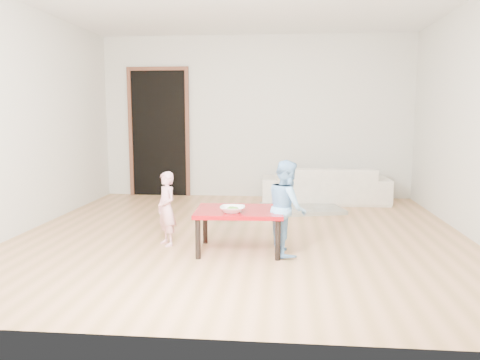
# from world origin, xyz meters

# --- Properties ---
(floor) EXTENTS (5.00, 5.00, 0.01)m
(floor) POSITION_xyz_m (0.00, 0.00, 0.00)
(floor) COLOR #B1834C
(floor) RESTS_ON ground
(back_wall) EXTENTS (5.00, 0.02, 2.60)m
(back_wall) POSITION_xyz_m (0.00, 2.50, 1.30)
(back_wall) COLOR silver
(back_wall) RESTS_ON floor
(left_wall) EXTENTS (0.02, 5.00, 2.60)m
(left_wall) POSITION_xyz_m (-2.50, 0.00, 1.30)
(left_wall) COLOR silver
(left_wall) RESTS_ON floor
(right_wall) EXTENTS (0.02, 5.00, 2.60)m
(right_wall) POSITION_xyz_m (2.50, 0.00, 1.30)
(right_wall) COLOR silver
(right_wall) RESTS_ON floor
(doorway) EXTENTS (1.02, 0.08, 2.11)m
(doorway) POSITION_xyz_m (-1.60, 2.48, 1.02)
(doorway) COLOR brown
(doorway) RESTS_ON back_wall
(sofa) EXTENTS (1.92, 0.80, 0.56)m
(sofa) POSITION_xyz_m (1.09, 2.05, 0.28)
(sofa) COLOR beige
(sofa) RESTS_ON floor
(cushion) EXTENTS (0.40, 0.35, 0.11)m
(cushion) POSITION_xyz_m (0.70, 1.89, 0.42)
(cushion) COLOR orange
(cushion) RESTS_ON sofa
(red_table) EXTENTS (0.87, 0.67, 0.42)m
(red_table) POSITION_xyz_m (0.04, -0.65, 0.21)
(red_table) COLOR #97080F
(red_table) RESTS_ON floor
(bowl) EXTENTS (0.24, 0.24, 0.06)m
(bowl) POSITION_xyz_m (-0.01, -0.80, 0.45)
(bowl) COLOR white
(bowl) RESTS_ON red_table
(broccoli) EXTENTS (0.12, 0.12, 0.06)m
(broccoli) POSITION_xyz_m (-0.01, -0.80, 0.45)
(broccoli) COLOR #2D5919
(broccoli) RESTS_ON red_table
(child_pink) EXTENTS (0.32, 0.33, 0.77)m
(child_pink) POSITION_xyz_m (-0.73, -0.50, 0.38)
(child_pink) COLOR #F16E81
(child_pink) RESTS_ON floor
(child_blue) EXTENTS (0.44, 0.51, 0.92)m
(child_blue) POSITION_xyz_m (0.50, -0.70, 0.46)
(child_blue) COLOR #62AAE5
(child_blue) RESTS_ON floor
(basin) EXTENTS (0.44, 0.44, 0.14)m
(basin) POSITION_xyz_m (-0.22, 0.83, 0.07)
(basin) COLOR teal
(basin) RESTS_ON floor
(blanket) EXTENTS (1.23, 1.10, 0.05)m
(blanket) POSITION_xyz_m (0.72, 1.44, 0.03)
(blanket) COLOR #999887
(blanket) RESTS_ON floor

